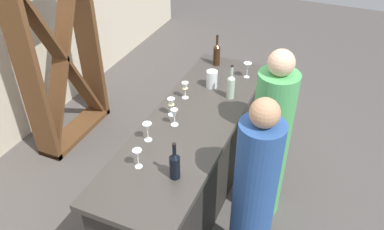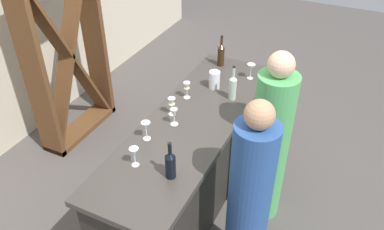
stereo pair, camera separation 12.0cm
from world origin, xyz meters
The scene contains 15 objects.
ground_plane centered at (0.00, 0.00, 0.00)m, with size 12.00×12.00×0.00m, color #4C4744.
bar_counter centered at (0.00, 0.00, 0.46)m, with size 2.36×0.72×0.92m.
wine_rack centered at (0.38, 1.65, 0.99)m, with size 0.99×0.28×1.98m.
wine_bottle_leftmost_near_black centered at (-0.67, -0.16, 1.04)m, with size 0.08×0.08×0.30m.
wine_bottle_second_left_clear_pale centered at (0.46, -0.18, 1.05)m, with size 0.07×0.07×0.33m.
wine_bottle_center_amber_brown centered at (1.00, 0.15, 1.05)m, with size 0.07×0.07×0.33m.
wine_glass_near_left centered at (0.87, -0.22, 1.03)m, with size 0.08×0.08×0.16m.
wine_glass_near_center centered at (-0.12, 0.11, 1.03)m, with size 0.06×0.06×0.15m.
wine_glass_near_right centered at (-0.68, 0.13, 1.04)m, with size 0.07×0.07×0.16m.
wine_glass_far_left centered at (0.00, 0.19, 1.03)m, with size 0.07×0.07×0.16m.
wine_glass_far_center centered at (0.29, 0.19, 1.03)m, with size 0.06×0.06×0.16m.
wine_glass_far_right centered at (-0.38, 0.21, 1.04)m, with size 0.07×0.07×0.16m.
water_pitcher centered at (0.56, 0.04, 1.01)m, with size 0.11×0.11×0.17m.
person_left_guest centered at (0.15, -0.65, 0.76)m, with size 0.41×0.41×1.63m.
person_center_guest centered at (-0.52, -0.70, 0.76)m, with size 0.36×0.36×1.62m.
Camera 1 is at (-2.46, -1.05, 2.89)m, focal length 36.88 mm.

